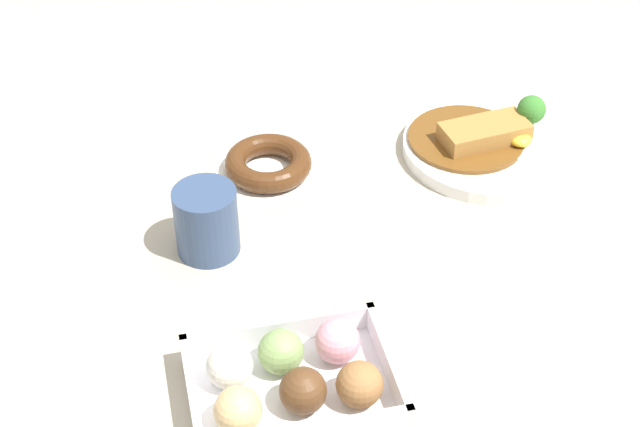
% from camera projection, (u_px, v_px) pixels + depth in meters
% --- Properties ---
extents(ground_plane, '(1.60, 1.60, 0.00)m').
position_uv_depth(ground_plane, '(415.00, 247.00, 1.12)').
color(ground_plane, '#B2A893').
extents(curry_plate, '(0.23, 0.23, 0.07)m').
position_uv_depth(curry_plate, '(488.00, 143.00, 1.25)').
color(curry_plate, white).
rests_on(curry_plate, ground_plane).
extents(donut_box, '(0.21, 0.15, 0.06)m').
position_uv_depth(donut_box, '(292.00, 381.00, 0.92)').
color(donut_box, white).
rests_on(donut_box, ground_plane).
extents(chocolate_ring_donut, '(0.15, 0.15, 0.03)m').
position_uv_depth(chocolate_ring_donut, '(268.00, 164.00, 1.22)').
color(chocolate_ring_donut, white).
rests_on(chocolate_ring_donut, ground_plane).
extents(coffee_mug, '(0.07, 0.07, 0.09)m').
position_uv_depth(coffee_mug, '(206.00, 221.00, 1.09)').
color(coffee_mug, '#33476B').
rests_on(coffee_mug, ground_plane).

